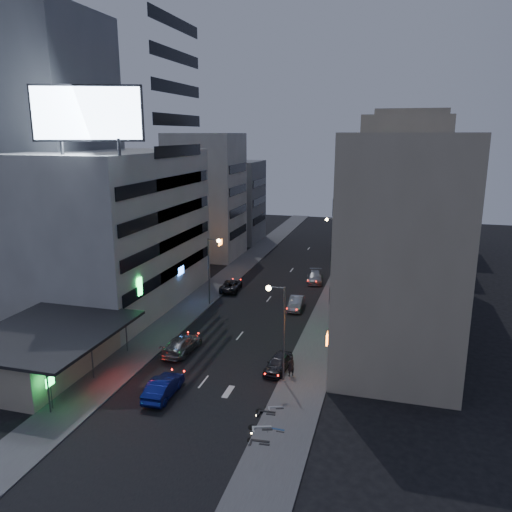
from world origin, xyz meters
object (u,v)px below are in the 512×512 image
at_px(parked_car_right_near, 278,363).
at_px(parked_car_right_mid, 296,303).
at_px(scooter_silver_a, 272,418).
at_px(scooter_black_b, 276,405).
at_px(scooter_blue, 285,423).
at_px(parked_car_right_far, 315,277).
at_px(parked_car_left, 231,285).
at_px(scooter_black_a, 270,433).
at_px(road_car_silver, 182,344).
at_px(person, 291,366).
at_px(scooter_silver_b, 283,400).
at_px(road_car_blue, 163,387).

xyz_separation_m(parked_car_right_near, parked_car_right_mid, (-1.57, 15.79, 0.01)).
xyz_separation_m(scooter_silver_a, scooter_black_b, (-0.11, 1.82, -0.04)).
bearing_deg(scooter_blue, parked_car_right_far, 6.91).
distance_m(parked_car_right_mid, parked_car_right_far, 11.44).
bearing_deg(scooter_black_b, scooter_silver_a, -178.94).
height_order(parked_car_left, scooter_black_b, parked_car_left).
relative_size(parked_car_right_near, scooter_black_a, 2.13).
xyz_separation_m(parked_car_right_mid, parked_car_left, (-9.53, 4.66, -0.02)).
bearing_deg(road_car_silver, parked_car_right_mid, -115.88).
xyz_separation_m(person, scooter_blue, (1.24, -7.80, -0.41)).
relative_size(parked_car_left, scooter_silver_b, 2.95).
xyz_separation_m(road_car_silver, scooter_silver_a, (11.06, -9.74, -0.03)).
relative_size(scooter_blue, scooter_silver_b, 0.94).
relative_size(road_car_silver, scooter_blue, 3.37).
height_order(scooter_black_a, scooter_silver_a, scooter_silver_a).
bearing_deg(parked_car_left, parked_car_right_near, 112.60).
height_order(parked_car_left, person, person).
relative_size(parked_car_right_far, scooter_black_b, 2.59).
xyz_separation_m(scooter_black_a, scooter_silver_b, (-0.16, 4.54, -0.08)).
xyz_separation_m(person, scooter_black_b, (0.12, -5.79, -0.32)).
height_order(road_car_silver, scooter_blue, road_car_silver).
bearing_deg(parked_car_right_mid, person, -83.22).
height_order(parked_car_left, road_car_blue, road_car_blue).
bearing_deg(parked_car_right_far, scooter_blue, -91.70).
distance_m(parked_car_left, parked_car_right_far, 12.01).
bearing_deg(parked_car_right_near, scooter_blue, -67.43).
bearing_deg(scooter_black_a, person, -1.16).
bearing_deg(scooter_silver_b, parked_car_right_mid, -11.02).
distance_m(scooter_blue, scooter_silver_b, 3.09).
bearing_deg(road_car_blue, person, -149.04).
bearing_deg(scooter_black_b, scooter_blue, -153.45).
xyz_separation_m(parked_car_right_far, scooter_silver_a, (2.70, -35.67, 0.03)).
relative_size(road_car_silver, scooter_silver_a, 2.63).
distance_m(parked_car_right_far, scooter_black_a, 37.55).
bearing_deg(scooter_silver_a, road_car_silver, 30.81).
bearing_deg(parked_car_left, parked_car_right_mid, 148.03).
xyz_separation_m(parked_car_left, scooter_silver_a, (12.61, -28.90, 0.05)).
distance_m(road_car_blue, scooter_silver_b, 9.38).
relative_size(parked_car_right_mid, scooter_silver_a, 2.11).
distance_m(parked_car_right_near, parked_car_right_far, 27.25).
bearing_deg(person, parked_car_right_near, -75.87).
xyz_separation_m(parked_car_right_near, parked_car_right_far, (-1.18, 27.22, 0.01)).
distance_m(scooter_black_a, scooter_silver_b, 4.54).
bearing_deg(parked_car_left, scooter_silver_a, 107.68).
bearing_deg(scooter_silver_a, parked_car_right_far, -13.51).
bearing_deg(parked_car_right_near, road_car_blue, -133.01).
xyz_separation_m(parked_car_right_near, parked_car_left, (-11.10, 20.45, -0.01)).
distance_m(parked_car_right_far, scooter_silver_b, 33.01).
bearing_deg(scooter_silver_a, parked_car_right_mid, -10.58).
xyz_separation_m(parked_car_right_mid, scooter_silver_a, (3.08, -24.24, 0.03)).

